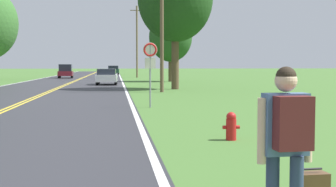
# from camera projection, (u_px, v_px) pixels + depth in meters

# --- Properties ---
(hitchhiker_person) EXTENTS (0.60, 0.43, 1.77)m
(hitchhiker_person) POSITION_uv_depth(u_px,v_px,m) (287.00, 134.00, 4.79)
(hitchhiker_person) COLOR navy
(hitchhiker_person) RESTS_ON ground
(fire_hydrant) EXTENTS (0.41, 0.25, 0.67)m
(fire_hydrant) POSITION_uv_depth(u_px,v_px,m) (231.00, 126.00, 11.05)
(fire_hydrant) COLOR red
(fire_hydrant) RESTS_ON ground
(traffic_sign) EXTENTS (0.60, 0.10, 2.69)m
(traffic_sign) POSITION_uv_depth(u_px,v_px,m) (150.00, 58.00, 19.28)
(traffic_sign) COLOR gray
(traffic_sign) RESTS_ON ground
(utility_pole_midground) EXTENTS (1.80, 0.24, 8.15)m
(utility_pole_midground) POSITION_uv_depth(u_px,v_px,m) (162.00, 26.00, 29.92)
(utility_pole_midground) COLOR brown
(utility_pole_midground) RESTS_ON ground
(utility_pole_far) EXTENTS (1.80, 0.24, 9.63)m
(utility_pole_far) POSITION_uv_depth(u_px,v_px,m) (137.00, 41.00, 62.93)
(utility_pole_far) COLOR brown
(utility_pole_far) RESTS_ON ground
(tree_right_cluster) EXTENTS (4.48, 4.48, 7.21)m
(tree_right_cluster) POSITION_uv_depth(u_px,v_px,m) (171.00, 37.00, 48.44)
(tree_right_cluster) COLOR brown
(tree_right_cluster) RESTS_ON ground
(car_white_hatchback_mid_near) EXTENTS (1.87, 4.18, 1.40)m
(car_white_hatchback_mid_near) POSITION_uv_depth(u_px,v_px,m) (107.00, 76.00, 41.20)
(car_white_hatchback_mid_near) COLOR black
(car_white_hatchback_mid_near) RESTS_ON ground
(car_maroon_van_mid_far) EXTENTS (1.98, 4.01, 1.80)m
(car_maroon_van_mid_far) POSITION_uv_depth(u_px,v_px,m) (66.00, 71.00, 60.92)
(car_maroon_van_mid_far) COLOR black
(car_maroon_van_mid_far) RESTS_ON ground
(car_dark_green_hatchback_receding) EXTENTS (2.03, 3.59, 1.57)m
(car_dark_green_hatchback_receding) POSITION_uv_depth(u_px,v_px,m) (113.00, 70.00, 81.25)
(car_dark_green_hatchback_receding) COLOR black
(car_dark_green_hatchback_receding) RESTS_ON ground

